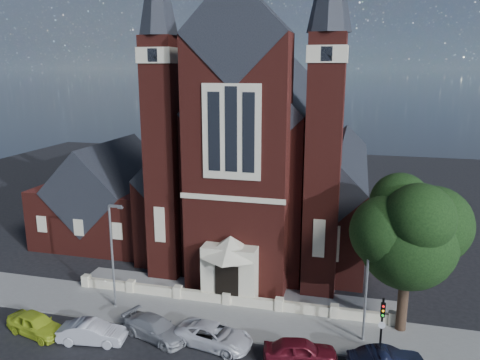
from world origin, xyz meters
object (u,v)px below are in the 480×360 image
(street_lamp_right, at_px, (368,277))
(car_lime_van, at_px, (36,324))
(church, at_px, (269,160))
(parish_hall, at_px, (111,200))
(car_dark_red, at_px, (300,351))
(street_tree, at_px, (411,236))
(street_lamp_left, at_px, (113,251))
(car_white_suv, at_px, (214,335))
(car_silver_a, at_px, (92,332))
(traffic_signal, at_px, (382,320))
(car_silver_b, at_px, (156,328))

(street_lamp_right, relative_size, car_lime_van, 1.84)
(church, bearing_deg, parish_hall, -162.84)
(church, bearing_deg, car_dark_red, -74.24)
(parish_hall, height_order, street_tree, street_tree)
(street_lamp_right, relative_size, car_dark_red, 1.80)
(church, relative_size, car_dark_red, 7.74)
(street_lamp_left, xyz_separation_m, car_white_suv, (8.54, -2.85, -3.88))
(street_lamp_right, distance_m, car_lime_van, 22.29)
(street_lamp_right, height_order, car_dark_red, street_lamp_right)
(street_lamp_right, height_order, car_silver_a, street_lamp_right)
(church, xyz_separation_m, car_silver_a, (-7.20, -23.44, -7.47))
(parish_hall, xyz_separation_m, car_white_suv, (16.63, -16.85, -3.30))
(car_lime_van, height_order, car_dark_red, car_dark_red)
(street_lamp_right, relative_size, traffic_signal, 2.02)
(street_tree, xyz_separation_m, car_silver_b, (-15.98, -4.68, -6.26))
(church, height_order, parish_hall, church)
(car_silver_a, bearing_deg, church, -25.77)
(car_silver_a, bearing_deg, car_white_suv, -86.81)
(car_silver_b, height_order, car_dark_red, car_dark_red)
(church, bearing_deg, street_lamp_left, -112.66)
(traffic_signal, distance_m, car_dark_red, 5.34)
(car_silver_a, bearing_deg, street_lamp_right, -84.12)
(street_lamp_right, xyz_separation_m, car_white_suv, (-9.46, -2.85, -3.88))
(church, distance_m, car_silver_b, 23.40)
(street_lamp_right, bearing_deg, traffic_signal, -59.99)
(traffic_signal, height_order, car_lime_van, traffic_signal)
(car_white_suv, bearing_deg, street_tree, -58.46)
(car_silver_a, bearing_deg, traffic_signal, -89.58)
(traffic_signal, bearing_deg, street_lamp_left, 175.24)
(car_silver_a, bearing_deg, car_lime_van, 82.17)
(street_lamp_right, bearing_deg, car_dark_red, -139.24)
(street_tree, distance_m, car_silver_b, 17.78)
(parish_hall, bearing_deg, street_tree, -23.26)
(traffic_signal, bearing_deg, car_silver_b, -174.45)
(church, bearing_deg, car_silver_a, -107.07)
(street_lamp_left, bearing_deg, car_silver_a, -80.97)
(street_lamp_right, bearing_deg, car_lime_van, -168.02)
(church, height_order, car_silver_a, church)
(street_lamp_left, height_order, car_dark_red, street_lamp_left)
(street_lamp_left, relative_size, car_lime_van, 1.84)
(parish_hall, distance_m, car_silver_a, 20.75)
(church, distance_m, street_lamp_left, 20.84)
(parish_hall, distance_m, street_lamp_left, 16.18)
(car_silver_b, bearing_deg, street_tree, -53.77)
(car_silver_a, xyz_separation_m, car_silver_b, (3.82, 1.52, -0.02))
(car_lime_van, bearing_deg, street_tree, -60.84)
(traffic_signal, relative_size, car_silver_a, 0.92)
(car_silver_b, distance_m, car_white_suv, 4.01)
(street_lamp_left, height_order, car_white_suv, street_lamp_left)
(car_silver_a, xyz_separation_m, car_white_suv, (7.83, 1.65, -0.00))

